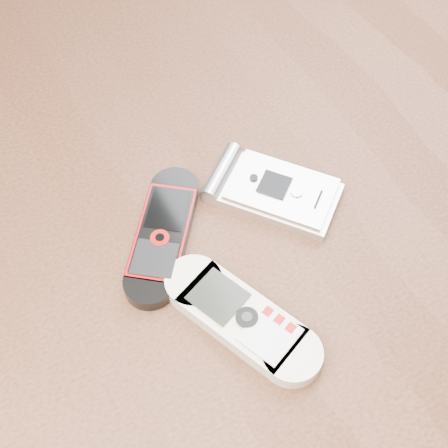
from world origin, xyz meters
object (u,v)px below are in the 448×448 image
table (219,293)px  nokia_black_red (163,234)px  motorola_razr (277,191)px  nokia_white (241,318)px

table → nokia_black_red: bearing=158.6°
motorola_razr → nokia_white: bearing=-172.6°
motorola_razr → table: bearing=149.5°
nokia_white → nokia_black_red: bearing=78.8°
nokia_black_red → motorola_razr: 0.10m
table → nokia_black_red: 0.12m
nokia_white → motorola_razr: 0.12m
table → nokia_white: 0.14m
table → motorola_razr: (0.06, 0.01, 0.11)m
nokia_black_red → nokia_white: bearing=-40.8°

